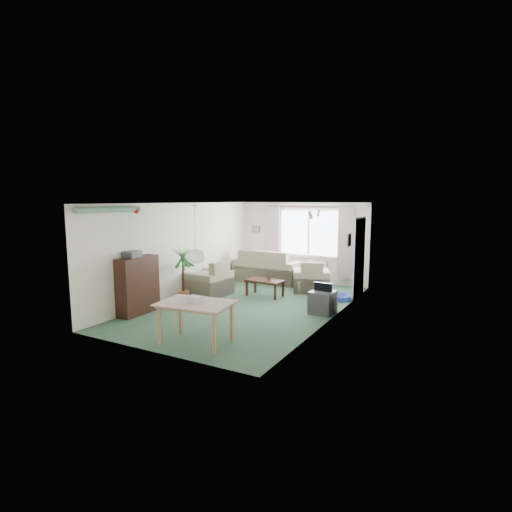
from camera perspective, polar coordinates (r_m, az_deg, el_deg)
The scene contains 25 objects.
ground at distance 9.46m, azimuth -0.88°, elevation -7.14°, with size 6.50×6.50×0.00m, color #31523A.
window at distance 12.01m, azimuth 7.58°, elevation 3.31°, with size 1.80×0.03×1.30m, color white.
curtain_rod at distance 11.90m, azimuth 7.50°, elevation 6.98°, with size 2.60×0.03×0.03m, color black.
curtain_left at distance 12.40m, azimuth 2.42°, elevation 2.45°, with size 0.45×0.08×2.00m, color beige.
curtain_right at distance 11.57m, azimuth 12.70°, elevation 1.86°, with size 0.45×0.08×2.00m, color beige.
radiator at distance 12.11m, azimuth 7.41°, elevation -1.89°, with size 1.20×0.10×0.55m, color white.
doorway at distance 10.55m, azimuth 14.56°, elevation -0.26°, with size 0.03×0.95×2.00m, color black.
pendant_lamp at distance 7.16m, azimuth -8.60°, elevation -0.05°, with size 0.36×0.36×0.36m, color white.
tinsel_garland at distance 8.55m, azimuth -20.18°, elevation 6.23°, with size 1.60×1.60×0.12m, color #196626.
bauble_cluster_a at distance 9.40m, azimuth 8.79°, elevation 6.39°, with size 0.20×0.20×0.20m, color silver.
bauble_cluster_b at distance 8.17m, azimuth 7.89°, elevation 6.17°, with size 0.20×0.20×0.20m, color silver.
wall_picture_back at distance 12.76m, azimuth 0.00°, elevation 3.88°, with size 0.28×0.03×0.22m, color brown.
wall_picture_right at distance 9.53m, azimuth 13.17°, elevation 2.25°, with size 0.03×0.24×0.30m, color brown.
sofa at distance 12.14m, azimuth 1.86°, elevation -1.39°, with size 1.95×1.03×0.98m, color beige.
armchair_corner at distance 10.97m, azimuth 7.91°, elevation -2.82°, with size 0.94×0.90×0.85m, color beige.
armchair_left at distance 10.50m, azimuth -6.85°, elevation -3.12°, with size 1.01×0.96×0.91m, color beige.
coffee_table at distance 10.36m, azimuth 1.28°, elevation -4.58°, with size 0.94×0.52×0.43m, color black.
photo_frame at distance 10.26m, azimuth 1.85°, elevation -3.04°, with size 0.12×0.02×0.16m, color #4C3C27.
bookshelf at distance 9.08m, azimuth -16.52°, elevation -4.05°, with size 0.34×1.03×1.25m, color black.
hifi_box at distance 8.91m, azimuth -17.30°, elevation 0.24°, with size 0.28×0.35×0.14m, color #3E3E44.
houseplant at distance 9.90m, azimuth -10.37°, elevation -2.54°, with size 0.58×0.58×1.36m, color #20591E.
dining_table at distance 7.05m, azimuth -8.53°, elevation -9.54°, with size 1.14×0.76×0.71m, color tan.
gift_box at distance 6.98m, azimuth -8.67°, elevation -6.18°, with size 0.25×0.18×0.12m, color silver.
tv_cube at distance 8.94m, azimuth 9.52°, elevation -6.51°, with size 0.49×0.54×0.49m, color #38383D.
pet_bed at distance 10.23m, azimuth 11.70°, elevation -5.78°, with size 0.61×0.61×0.12m, color navy.
Camera 1 is at (4.50, -7.94, 2.48)m, focal length 28.00 mm.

